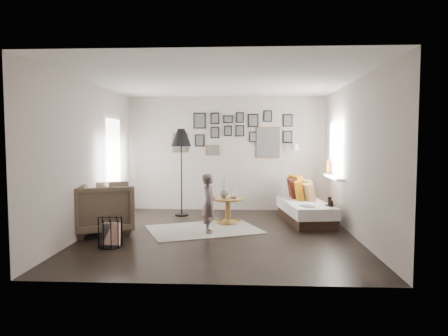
{
  "coord_description": "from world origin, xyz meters",
  "views": [
    {
      "loc": [
        0.4,
        -6.73,
        1.61
      ],
      "look_at": [
        0.05,
        0.5,
        1.1
      ],
      "focal_mm": 32.0,
      "sensor_mm": 36.0,
      "label": 1
    }
  ],
  "objects_px": {
    "floor_lamp": "(181,141)",
    "magazine_basket": "(110,232)",
    "daybed": "(305,207)",
    "vase": "(224,191)",
    "demijohn_small": "(331,218)",
    "child": "(209,204)",
    "demijohn_large": "(329,215)",
    "armchair": "(104,208)",
    "pedestal_table": "(228,212)"
  },
  "relations": [
    {
      "from": "vase",
      "to": "child",
      "type": "distance_m",
      "value": 0.85
    },
    {
      "from": "pedestal_table",
      "to": "demijohn_small",
      "type": "xyz_separation_m",
      "value": [
        1.89,
        -0.34,
        -0.04
      ]
    },
    {
      "from": "pedestal_table",
      "to": "magazine_basket",
      "type": "xyz_separation_m",
      "value": [
        -1.71,
        -1.75,
        -0.01
      ]
    },
    {
      "from": "daybed",
      "to": "demijohn_small",
      "type": "relative_size",
      "value": 3.67
    },
    {
      "from": "pedestal_table",
      "to": "magazine_basket",
      "type": "bearing_deg",
      "value": -134.3
    },
    {
      "from": "daybed",
      "to": "child",
      "type": "bearing_deg",
      "value": -155.96
    },
    {
      "from": "pedestal_table",
      "to": "child",
      "type": "relative_size",
      "value": 0.62
    },
    {
      "from": "child",
      "to": "demijohn_large",
      "type": "bearing_deg",
      "value": -79.22
    },
    {
      "from": "floor_lamp",
      "to": "child",
      "type": "relative_size",
      "value": 1.8
    },
    {
      "from": "magazine_basket",
      "to": "child",
      "type": "height_order",
      "value": "child"
    },
    {
      "from": "magazine_basket",
      "to": "demijohn_small",
      "type": "bearing_deg",
      "value": 21.46
    },
    {
      "from": "demijohn_large",
      "to": "armchair",
      "type": "bearing_deg",
      "value": -170.32
    },
    {
      "from": "magazine_basket",
      "to": "demijohn_large",
      "type": "relative_size",
      "value": 0.79
    },
    {
      "from": "demijohn_large",
      "to": "demijohn_small",
      "type": "bearing_deg",
      "value": -87.1
    },
    {
      "from": "vase",
      "to": "magazine_basket",
      "type": "bearing_deg",
      "value": -132.6
    },
    {
      "from": "daybed",
      "to": "vase",
      "type": "bearing_deg",
      "value": -176.93
    },
    {
      "from": "demijohn_small",
      "to": "magazine_basket",
      "type": "bearing_deg",
      "value": -158.54
    },
    {
      "from": "floor_lamp",
      "to": "demijohn_small",
      "type": "height_order",
      "value": "floor_lamp"
    },
    {
      "from": "pedestal_table",
      "to": "demijohn_small",
      "type": "distance_m",
      "value": 1.92
    },
    {
      "from": "daybed",
      "to": "armchair",
      "type": "height_order",
      "value": "armchair"
    },
    {
      "from": "daybed",
      "to": "armchair",
      "type": "bearing_deg",
      "value": -168.96
    },
    {
      "from": "vase",
      "to": "daybed",
      "type": "height_order",
      "value": "vase"
    },
    {
      "from": "floor_lamp",
      "to": "child",
      "type": "bearing_deg",
      "value": -65.33
    },
    {
      "from": "floor_lamp",
      "to": "magazine_basket",
      "type": "distance_m",
      "value": 2.96
    },
    {
      "from": "armchair",
      "to": "child",
      "type": "relative_size",
      "value": 0.94
    },
    {
      "from": "demijohn_large",
      "to": "child",
      "type": "xyz_separation_m",
      "value": [
        -2.18,
        -0.58,
        0.3
      ]
    },
    {
      "from": "vase",
      "to": "floor_lamp",
      "type": "xyz_separation_m",
      "value": [
        -0.94,
        0.76,
        0.96
      ]
    },
    {
      "from": "daybed",
      "to": "demijohn_large",
      "type": "xyz_separation_m",
      "value": [
        0.37,
        -0.53,
        -0.06
      ]
    },
    {
      "from": "vase",
      "to": "demijohn_small",
      "type": "xyz_separation_m",
      "value": [
        1.97,
        -0.36,
        -0.44
      ]
    },
    {
      "from": "floor_lamp",
      "to": "armchair",
      "type": "bearing_deg",
      "value": -122.79
    },
    {
      "from": "vase",
      "to": "pedestal_table",
      "type": "bearing_deg",
      "value": -14.04
    },
    {
      "from": "daybed",
      "to": "floor_lamp",
      "type": "distance_m",
      "value": 2.89
    },
    {
      "from": "pedestal_table",
      "to": "armchair",
      "type": "xyz_separation_m",
      "value": [
        -2.1,
        -0.89,
        0.21
      ]
    },
    {
      "from": "armchair",
      "to": "demijohn_large",
      "type": "relative_size",
      "value": 1.72
    },
    {
      "from": "armchair",
      "to": "floor_lamp",
      "type": "xyz_separation_m",
      "value": [
        1.08,
        1.67,
        1.15
      ]
    },
    {
      "from": "child",
      "to": "floor_lamp",
      "type": "bearing_deg",
      "value": 20.61
    },
    {
      "from": "vase",
      "to": "demijohn_large",
      "type": "bearing_deg",
      "value": -6.82
    },
    {
      "from": "demijohn_small",
      "to": "floor_lamp",
      "type": "bearing_deg",
      "value": 159.05
    },
    {
      "from": "demijohn_large",
      "to": "demijohn_small",
      "type": "distance_m",
      "value": 0.12
    },
    {
      "from": "pedestal_table",
      "to": "magazine_basket",
      "type": "height_order",
      "value": "pedestal_table"
    },
    {
      "from": "daybed",
      "to": "demijohn_small",
      "type": "bearing_deg",
      "value": -67.44
    },
    {
      "from": "floor_lamp",
      "to": "vase",
      "type": "bearing_deg",
      "value": -38.98
    },
    {
      "from": "magazine_basket",
      "to": "demijohn_small",
      "type": "distance_m",
      "value": 3.87
    },
    {
      "from": "daybed",
      "to": "floor_lamp",
      "type": "relative_size",
      "value": 1.02
    },
    {
      "from": "demijohn_small",
      "to": "child",
      "type": "xyz_separation_m",
      "value": [
        -2.19,
        -0.46,
        0.32
      ]
    },
    {
      "from": "pedestal_table",
      "to": "vase",
      "type": "bearing_deg",
      "value": 165.96
    },
    {
      "from": "armchair",
      "to": "child",
      "type": "height_order",
      "value": "child"
    },
    {
      "from": "daybed",
      "to": "demijohn_large",
      "type": "relative_size",
      "value": 3.34
    },
    {
      "from": "armchair",
      "to": "floor_lamp",
      "type": "height_order",
      "value": "floor_lamp"
    },
    {
      "from": "magazine_basket",
      "to": "child",
      "type": "distance_m",
      "value": 1.73
    }
  ]
}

